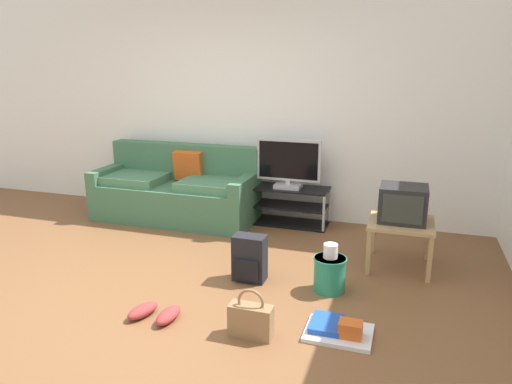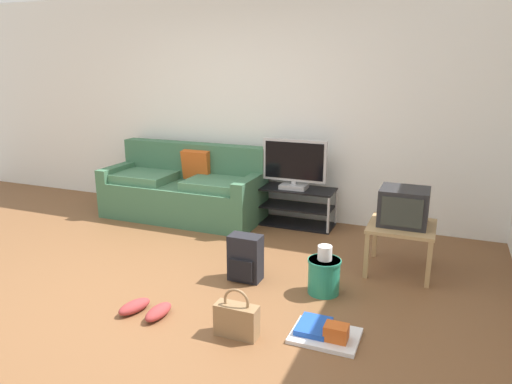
# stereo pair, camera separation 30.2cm
# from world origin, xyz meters

# --- Properties ---
(ground_plane) EXTENTS (9.00, 9.80, 0.02)m
(ground_plane) POSITION_xyz_m (0.00, 0.00, -0.01)
(ground_plane) COLOR brown
(wall_back) EXTENTS (9.00, 0.10, 2.70)m
(wall_back) POSITION_xyz_m (0.00, 2.45, 1.35)
(wall_back) COLOR white
(wall_back) RESTS_ON ground_plane
(couch) EXTENTS (1.96, 0.81, 0.89)m
(couch) POSITION_xyz_m (-0.66, 1.93, 0.34)
(couch) COLOR #3D6B4C
(couch) RESTS_ON ground_plane
(tv_stand) EXTENTS (0.95, 0.41, 0.45)m
(tv_stand) POSITION_xyz_m (0.69, 2.15, 0.22)
(tv_stand) COLOR black
(tv_stand) RESTS_ON ground_plane
(flat_tv) EXTENTS (0.75, 0.22, 0.58)m
(flat_tv) POSITION_xyz_m (0.69, 2.12, 0.73)
(flat_tv) COLOR #B2B2B7
(flat_tv) RESTS_ON tv_stand
(side_table) EXTENTS (0.58, 0.58, 0.45)m
(side_table) POSITION_xyz_m (1.99, 1.26, 0.39)
(side_table) COLOR tan
(side_table) RESTS_ON ground_plane
(crt_tv) EXTENTS (0.42, 0.38, 0.33)m
(crt_tv) POSITION_xyz_m (1.99, 1.27, 0.62)
(crt_tv) COLOR #232326
(crt_tv) RESTS_ON side_table
(backpack) EXTENTS (0.28, 0.24, 0.41)m
(backpack) POSITION_xyz_m (0.75, 0.56, 0.20)
(backpack) COLOR black
(backpack) RESTS_ON ground_plane
(handbag) EXTENTS (0.31, 0.12, 0.36)m
(handbag) POSITION_xyz_m (1.05, -0.29, 0.13)
(handbag) COLOR olive
(handbag) RESTS_ON ground_plane
(cleaning_bucket) EXTENTS (0.28, 0.28, 0.42)m
(cleaning_bucket) POSITION_xyz_m (1.45, 0.57, 0.17)
(cleaning_bucket) COLOR #238466
(cleaning_bucket) RESTS_ON ground_plane
(sneakers_pair) EXTENTS (0.39, 0.30, 0.09)m
(sneakers_pair) POSITION_xyz_m (0.29, -0.29, 0.04)
(sneakers_pair) COLOR #993333
(sneakers_pair) RESTS_ON ground_plane
(floor_tray) EXTENTS (0.47, 0.35, 0.14)m
(floor_tray) POSITION_xyz_m (1.63, -0.09, 0.04)
(floor_tray) COLOR silver
(floor_tray) RESTS_ON ground_plane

